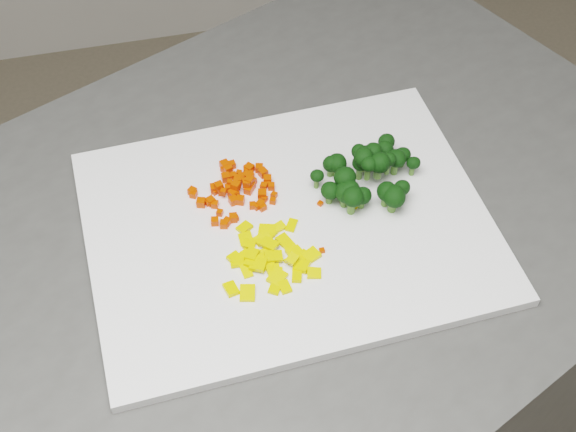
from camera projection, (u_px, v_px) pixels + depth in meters
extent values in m
cube|color=#464643|center=(282.00, 398.00, 1.26)|extent=(1.15, 1.01, 0.90)
cube|color=white|center=(288.00, 225.00, 0.90)|extent=(0.46, 0.37, 0.01)
cube|color=#EA2D02|center=(250.00, 177.00, 0.93)|extent=(0.01, 0.01, 0.01)
cube|color=#EA2D02|center=(253.00, 206.00, 0.90)|extent=(0.01, 0.01, 0.01)
cube|color=#EA2D02|center=(259.00, 168.00, 0.94)|extent=(0.01, 0.01, 0.01)
cube|color=#EA2D02|center=(227.00, 222.00, 0.89)|extent=(0.01, 0.01, 0.01)
cube|color=#EA2D02|center=(265.00, 199.00, 0.91)|extent=(0.01, 0.01, 0.01)
cube|color=#EA2D02|center=(235.00, 194.00, 0.91)|extent=(0.01, 0.01, 0.01)
cube|color=#EA2D02|center=(230.00, 177.00, 0.93)|extent=(0.01, 0.01, 0.01)
cube|color=#EA2D02|center=(215.00, 204.00, 0.90)|extent=(0.01, 0.01, 0.01)
cube|color=#EA2D02|center=(233.00, 194.00, 0.91)|extent=(0.01, 0.01, 0.01)
cube|color=#EA2D02|center=(222.00, 192.00, 0.92)|extent=(0.01, 0.01, 0.01)
cube|color=#EA2D02|center=(262.00, 207.00, 0.90)|extent=(0.01, 0.01, 0.01)
cube|color=#EA2D02|center=(247.00, 183.00, 0.91)|extent=(0.01, 0.01, 0.01)
cube|color=#EA2D02|center=(263.00, 173.00, 0.93)|extent=(0.01, 0.01, 0.01)
cube|color=#EA2D02|center=(261.00, 204.00, 0.90)|extent=(0.01, 0.01, 0.01)
cube|color=#EA2D02|center=(228.00, 169.00, 0.94)|extent=(0.01, 0.01, 0.01)
cube|color=#EA2D02|center=(236.00, 218.00, 0.89)|extent=(0.01, 0.01, 0.01)
cube|color=#EA2D02|center=(211.00, 201.00, 0.91)|extent=(0.01, 0.01, 0.01)
cube|color=#EA2D02|center=(264.00, 186.00, 0.92)|extent=(0.01, 0.01, 0.01)
cube|color=#EA2D02|center=(273.00, 201.00, 0.91)|extent=(0.01, 0.01, 0.01)
cube|color=#EA2D02|center=(225.00, 165.00, 0.94)|extent=(0.01, 0.01, 0.01)
cube|color=#EA2D02|center=(229.00, 188.00, 0.92)|extent=(0.01, 0.01, 0.01)
cube|color=#EA2D02|center=(257.00, 206.00, 0.90)|extent=(0.01, 0.01, 0.01)
cube|color=#EA2D02|center=(215.00, 192.00, 0.92)|extent=(0.01, 0.01, 0.01)
cube|color=#EA2D02|center=(249.00, 168.00, 0.94)|extent=(0.01, 0.01, 0.01)
cube|color=#EA2D02|center=(252.00, 181.00, 0.93)|extent=(0.01, 0.01, 0.01)
cube|color=#EA2D02|center=(267.00, 183.00, 0.93)|extent=(0.01, 0.01, 0.01)
cube|color=#EA2D02|center=(271.00, 186.00, 0.92)|extent=(0.01, 0.01, 0.01)
cube|color=#EA2D02|center=(240.00, 200.00, 0.91)|extent=(0.01, 0.01, 0.01)
cube|color=#EA2D02|center=(239.00, 173.00, 0.94)|extent=(0.01, 0.01, 0.01)
cube|color=#EA2D02|center=(220.00, 213.00, 0.90)|extent=(0.01, 0.01, 0.01)
cube|color=#EA2D02|center=(235.00, 186.00, 0.92)|extent=(0.01, 0.01, 0.01)
cube|color=#EA2D02|center=(262.00, 194.00, 0.91)|extent=(0.01, 0.01, 0.01)
cube|color=#EA2D02|center=(201.00, 203.00, 0.90)|extent=(0.01, 0.01, 0.01)
cube|color=#EA2D02|center=(193.00, 194.00, 0.91)|extent=(0.01, 0.01, 0.01)
cube|color=#EA2D02|center=(209.00, 202.00, 0.91)|extent=(0.01, 0.01, 0.01)
cube|color=#EA2D02|center=(224.00, 224.00, 0.89)|extent=(0.01, 0.01, 0.01)
cube|color=#EA2D02|center=(236.00, 186.00, 0.91)|extent=(0.01, 0.01, 0.01)
cube|color=#EA2D02|center=(251.00, 175.00, 0.93)|extent=(0.01, 0.01, 0.01)
cube|color=#EA2D02|center=(274.00, 195.00, 0.91)|extent=(0.01, 0.01, 0.01)
cube|color=#EA2D02|center=(247.00, 170.00, 0.94)|extent=(0.01, 0.01, 0.01)
cube|color=#EA2D02|center=(247.00, 176.00, 0.93)|extent=(0.01, 0.01, 0.01)
cube|color=#EA2D02|center=(224.00, 169.00, 0.94)|extent=(0.01, 0.01, 0.01)
cube|color=#EA2D02|center=(223.00, 192.00, 0.91)|extent=(0.01, 0.01, 0.01)
cube|color=#EA2D02|center=(247.00, 173.00, 0.94)|extent=(0.01, 0.01, 0.01)
cube|color=#EA2D02|center=(226.00, 177.00, 0.93)|extent=(0.01, 0.01, 0.01)
cube|color=#EA2D02|center=(232.00, 176.00, 0.93)|extent=(0.01, 0.01, 0.01)
cube|color=#EA2D02|center=(248.00, 190.00, 0.92)|extent=(0.01, 0.01, 0.01)
cube|color=#EA2D02|center=(215.00, 188.00, 0.92)|extent=(0.01, 0.01, 0.01)
cube|color=#EA2D02|center=(233.00, 218.00, 0.89)|extent=(0.01, 0.01, 0.01)
cube|color=#EA2D02|center=(219.00, 186.00, 0.91)|extent=(0.01, 0.01, 0.01)
cube|color=#EA2D02|center=(215.00, 221.00, 0.89)|extent=(0.01, 0.01, 0.01)
cube|color=#EA2D02|center=(251.00, 186.00, 0.92)|extent=(0.01, 0.01, 0.01)
cube|color=#EA2D02|center=(230.00, 182.00, 0.92)|extent=(0.01, 0.01, 0.01)
cube|color=#EA2D02|center=(232.00, 165.00, 0.94)|extent=(0.01, 0.01, 0.01)
cube|color=#EA2D02|center=(238.00, 180.00, 0.93)|extent=(0.01, 0.01, 0.01)
cube|color=#EA2D02|center=(249.00, 176.00, 0.93)|extent=(0.01, 0.01, 0.01)
cube|color=#EA2D02|center=(241.00, 177.00, 0.93)|extent=(0.01, 0.01, 0.01)
cube|color=#EA2D02|center=(192.00, 191.00, 0.92)|extent=(0.01, 0.01, 0.01)
cube|color=#EA2D02|center=(245.00, 181.00, 0.92)|extent=(0.01, 0.01, 0.01)
cube|color=#EA2D02|center=(233.00, 201.00, 0.91)|extent=(0.01, 0.01, 0.01)
cube|color=#EA2D02|center=(234.00, 176.00, 0.93)|extent=(0.01, 0.01, 0.01)
cube|color=#EA2D02|center=(249.00, 181.00, 0.91)|extent=(0.01, 0.01, 0.01)
cube|color=#EA2D02|center=(268.00, 180.00, 0.93)|extent=(0.01, 0.01, 0.01)
cube|color=yellow|center=(299.00, 254.00, 0.86)|extent=(0.02, 0.02, 0.01)
cube|color=yellow|center=(292.00, 259.00, 0.85)|extent=(0.02, 0.02, 0.01)
cube|color=yellow|center=(231.00, 289.00, 0.83)|extent=(0.02, 0.02, 0.01)
cube|color=yellow|center=(262.00, 239.00, 0.87)|extent=(0.02, 0.02, 0.01)
cube|color=yellow|center=(269.00, 233.00, 0.88)|extent=(0.02, 0.02, 0.01)
cube|color=yellow|center=(249.00, 244.00, 0.87)|extent=(0.02, 0.02, 0.01)
cube|color=yellow|center=(270.00, 264.00, 0.85)|extent=(0.02, 0.02, 0.01)
cube|color=yellow|center=(274.00, 256.00, 0.85)|extent=(0.02, 0.02, 0.01)
cube|color=yellow|center=(275.00, 287.00, 0.83)|extent=(0.02, 0.02, 0.01)
cube|color=yellow|center=(293.00, 251.00, 0.86)|extent=(0.02, 0.01, 0.01)
cube|color=yellow|center=(244.00, 228.00, 0.88)|extent=(0.02, 0.02, 0.01)
cube|color=yellow|center=(297.00, 275.00, 0.84)|extent=(0.01, 0.02, 0.01)
cube|color=yellow|center=(311.00, 255.00, 0.86)|extent=(0.02, 0.02, 0.01)
cube|color=yellow|center=(252.00, 254.00, 0.85)|extent=(0.02, 0.02, 0.01)
cube|color=yellow|center=(273.00, 270.00, 0.85)|extent=(0.02, 0.01, 0.01)
cube|color=yellow|center=(247.00, 293.00, 0.83)|extent=(0.02, 0.02, 0.01)
cube|color=yellow|center=(292.00, 225.00, 0.89)|extent=(0.02, 0.02, 0.00)
cube|color=yellow|center=(258.00, 264.00, 0.85)|extent=(0.02, 0.02, 0.01)
cube|color=yellow|center=(314.00, 273.00, 0.84)|extent=(0.02, 0.02, 0.01)
cube|color=yellow|center=(246.00, 271.00, 0.85)|extent=(0.01, 0.02, 0.01)
cube|color=yellow|center=(261.00, 260.00, 0.85)|extent=(0.02, 0.02, 0.01)
cube|color=yellow|center=(251.00, 258.00, 0.86)|extent=(0.02, 0.01, 0.01)
cube|color=yellow|center=(246.00, 239.00, 0.87)|extent=(0.02, 0.02, 0.01)
cube|color=yellow|center=(250.00, 261.00, 0.85)|extent=(0.02, 0.02, 0.00)
cube|color=yellow|center=(285.00, 287.00, 0.83)|extent=(0.01, 0.02, 0.00)
cube|color=yellow|center=(267.00, 230.00, 0.88)|extent=(0.02, 0.02, 0.01)
cube|color=yellow|center=(236.00, 259.00, 0.86)|extent=(0.02, 0.02, 0.01)
cube|color=yellow|center=(269.00, 244.00, 0.86)|extent=(0.02, 0.02, 0.01)
cube|color=yellow|center=(236.00, 263.00, 0.85)|extent=(0.01, 0.01, 0.01)
cube|color=yellow|center=(279.00, 227.00, 0.88)|extent=(0.02, 0.02, 0.01)
cube|color=yellow|center=(302.00, 266.00, 0.85)|extent=(0.02, 0.02, 0.01)
cube|color=yellow|center=(277.00, 277.00, 0.84)|extent=(0.03, 0.03, 0.01)
cube|color=yellow|center=(285.00, 242.00, 0.87)|extent=(0.02, 0.02, 0.01)
cube|color=yellow|center=(266.00, 256.00, 0.86)|extent=(0.02, 0.02, 0.01)
cube|color=yellow|center=(244.00, 257.00, 0.86)|extent=(0.02, 0.02, 0.00)
cube|color=yellow|center=(306.00, 255.00, 0.86)|extent=(0.02, 0.02, 0.00)
cube|color=yellow|center=(245.00, 260.00, 0.86)|extent=(0.02, 0.02, 0.00)
cube|color=yellow|center=(259.00, 242.00, 0.87)|extent=(0.01, 0.01, 0.00)
cube|color=yellow|center=(281.00, 269.00, 0.85)|extent=(0.00, 0.00, 0.00)
cube|color=yellow|center=(352.00, 197.00, 0.91)|extent=(0.01, 0.01, 0.01)
cube|color=yellow|center=(355.00, 206.00, 0.91)|extent=(0.01, 0.01, 0.00)
cube|color=#EA2D02|center=(320.00, 203.00, 0.91)|extent=(0.01, 0.01, 0.00)
cube|color=yellow|center=(286.00, 261.00, 0.86)|extent=(0.01, 0.01, 0.00)
cube|color=#EA2D02|center=(328.00, 187.00, 0.92)|extent=(0.01, 0.01, 0.00)
cube|color=#EA2D02|center=(322.00, 250.00, 0.86)|extent=(0.01, 0.01, 0.00)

